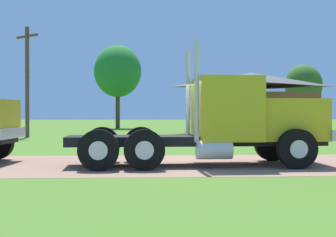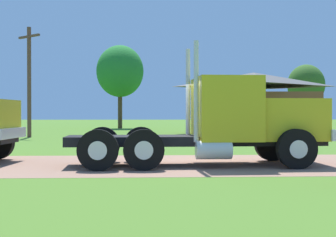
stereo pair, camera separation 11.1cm
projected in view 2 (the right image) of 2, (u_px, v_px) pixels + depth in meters
The scene contains 7 objects.
ground_plane at pixel (197, 164), 15.37m from camera, with size 200.00×200.00×0.00m, color #497224.
dirt_track at pixel (197, 164), 15.37m from camera, with size 120.00×6.32×0.01m, color #976E58.
truck_foreground_white at pixel (231, 122), 15.04m from camera, with size 7.85×2.97×3.63m.
shed_building at pixel (254, 104), 38.19m from camera, with size 9.55×8.61×4.69m.
utility_pole_near at pixel (29, 78), 32.03m from camera, with size 1.70×1.61×7.12m.
tree_mid at pixel (120, 71), 50.45m from camera, with size 4.78×4.78×8.45m.
tree_right at pixel (306, 85), 49.24m from camera, with size 3.67×3.67×6.38m.
Camera 2 is at (-1.63, -15.30, 1.59)m, focal length 53.14 mm.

